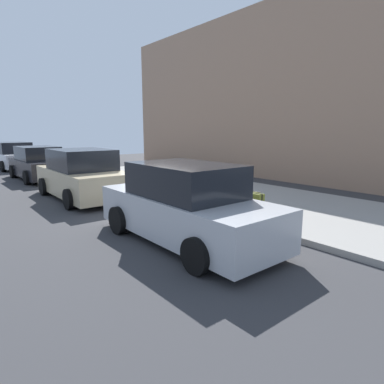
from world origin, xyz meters
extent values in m
plane|color=#333335|center=(0.00, 0.00, 0.00)|extent=(40.00, 40.00, 0.00)
cube|color=gray|center=(0.00, -2.50, 0.07)|extent=(18.00, 5.00, 0.14)
cube|color=#9E7A60|center=(0.00, -8.38, 4.11)|extent=(24.00, 3.00, 8.22)
cube|color=#59601E|center=(-4.08, -0.65, 0.44)|extent=(0.41, 0.23, 0.61)
cube|color=black|center=(-4.08, -0.65, 0.44)|extent=(0.42, 0.05, 0.62)
cylinder|color=gray|center=(-4.25, -0.65, 0.77)|extent=(0.02, 0.02, 0.04)
cylinder|color=gray|center=(-3.90, -0.65, 0.77)|extent=(0.02, 0.02, 0.04)
cylinder|color=black|center=(-4.08, -0.65, 0.79)|extent=(0.35, 0.03, 0.02)
cylinder|color=black|center=(-4.26, -0.65, 0.16)|extent=(0.04, 0.02, 0.04)
cylinder|color=black|center=(-3.90, -0.65, 0.16)|extent=(0.04, 0.02, 0.04)
cube|color=black|center=(-3.54, -0.66, 0.43)|extent=(0.44, 0.21, 0.59)
cube|color=black|center=(-3.54, -0.66, 0.43)|extent=(0.44, 0.05, 0.60)
cylinder|color=gray|center=(-3.73, -0.65, 0.83)|extent=(0.02, 0.02, 0.21)
cylinder|color=gray|center=(-3.36, -0.67, 0.83)|extent=(0.02, 0.02, 0.21)
cylinder|color=black|center=(-3.54, -0.66, 0.93)|extent=(0.37, 0.04, 0.02)
cylinder|color=black|center=(-3.74, -0.65, 0.16)|extent=(0.04, 0.02, 0.04)
cylinder|color=black|center=(-3.35, -0.67, 0.16)|extent=(0.04, 0.02, 0.04)
cube|color=#9EA0A8|center=(-2.98, -0.63, 0.48)|extent=(0.49, 0.24, 0.68)
cube|color=black|center=(-2.98, -0.63, 0.48)|extent=(0.49, 0.06, 0.69)
cylinder|color=gray|center=(-3.19, -0.62, 0.95)|extent=(0.02, 0.02, 0.26)
cylinder|color=gray|center=(-2.77, -0.64, 0.95)|extent=(0.02, 0.02, 0.26)
cylinder|color=black|center=(-2.98, -0.63, 1.08)|extent=(0.42, 0.04, 0.02)
cylinder|color=black|center=(-3.19, -0.62, 0.16)|extent=(0.04, 0.02, 0.04)
cylinder|color=black|center=(-2.76, -0.64, 0.16)|extent=(0.04, 0.02, 0.04)
cube|color=navy|center=(-2.45, -0.69, 0.44)|extent=(0.36, 0.24, 0.60)
cube|color=black|center=(-2.45, -0.69, 0.44)|extent=(0.36, 0.06, 0.61)
cylinder|color=gray|center=(-2.59, -0.68, 0.76)|extent=(0.02, 0.02, 0.04)
cylinder|color=gray|center=(-2.30, -0.70, 0.76)|extent=(0.02, 0.02, 0.04)
cylinder|color=black|center=(-2.45, -0.69, 0.78)|extent=(0.30, 0.04, 0.02)
cylinder|color=black|center=(-2.60, -0.68, 0.16)|extent=(0.04, 0.02, 0.04)
cylinder|color=black|center=(-2.30, -0.70, 0.16)|extent=(0.04, 0.02, 0.04)
cube|color=maroon|center=(-1.92, -0.74, 0.43)|extent=(0.49, 0.22, 0.58)
cube|color=black|center=(-1.92, -0.74, 0.43)|extent=(0.49, 0.06, 0.60)
cylinder|color=gray|center=(-2.13, -0.76, 0.74)|extent=(0.02, 0.02, 0.04)
cylinder|color=gray|center=(-1.71, -0.73, 0.74)|extent=(0.02, 0.02, 0.04)
cylinder|color=black|center=(-1.92, -0.74, 0.76)|extent=(0.42, 0.05, 0.02)
cylinder|color=black|center=(-2.13, -0.76, 0.16)|extent=(0.05, 0.02, 0.04)
cylinder|color=black|center=(-1.70, -0.73, 0.16)|extent=(0.05, 0.02, 0.04)
cube|color=red|center=(-1.37, -0.65, 0.42)|extent=(0.39, 0.24, 0.55)
cube|color=black|center=(-1.37, -0.65, 0.42)|extent=(0.40, 0.05, 0.56)
cylinder|color=gray|center=(-1.54, -0.64, 0.84)|extent=(0.02, 0.02, 0.30)
cylinder|color=gray|center=(-1.21, -0.65, 0.84)|extent=(0.02, 0.02, 0.30)
cylinder|color=black|center=(-1.37, -0.65, 0.99)|extent=(0.33, 0.03, 0.02)
cylinder|color=black|center=(-1.54, -0.64, 0.16)|extent=(0.04, 0.02, 0.04)
cylinder|color=black|center=(-1.20, -0.65, 0.16)|extent=(0.04, 0.02, 0.04)
cube|color=#0F606B|center=(-0.88, -0.69, 0.50)|extent=(0.38, 0.22, 0.72)
cube|color=black|center=(-0.88, -0.69, 0.50)|extent=(0.39, 0.04, 0.73)
cylinder|color=gray|center=(-1.04, -0.69, 0.95)|extent=(0.02, 0.02, 0.19)
cylinder|color=gray|center=(-0.72, -0.69, 0.95)|extent=(0.02, 0.02, 0.19)
cylinder|color=black|center=(-0.88, -0.69, 1.04)|extent=(0.32, 0.02, 0.02)
cylinder|color=black|center=(-1.04, -0.69, 0.16)|extent=(0.04, 0.02, 0.04)
cylinder|color=black|center=(-0.71, -0.69, 0.16)|extent=(0.04, 0.02, 0.04)
cube|color=#59601E|center=(-0.33, -0.72, 0.49)|extent=(0.50, 0.24, 0.71)
cube|color=black|center=(-0.33, -0.72, 0.49)|extent=(0.50, 0.06, 0.72)
cylinder|color=gray|center=(-0.54, -0.74, 0.87)|extent=(0.02, 0.02, 0.04)
cylinder|color=gray|center=(-0.11, -0.71, 0.87)|extent=(0.02, 0.02, 0.04)
cylinder|color=black|center=(-0.33, -0.72, 0.89)|extent=(0.43, 0.05, 0.02)
cylinder|color=black|center=(-0.55, -0.74, 0.16)|extent=(0.04, 0.02, 0.04)
cylinder|color=black|center=(-0.11, -0.71, 0.16)|extent=(0.04, 0.02, 0.04)
cylinder|color=#99999E|center=(0.48, -0.67, 0.45)|extent=(0.20, 0.20, 0.62)
sphere|color=#99999E|center=(0.48, -0.67, 0.81)|extent=(0.21, 0.21, 0.21)
cylinder|color=#99999E|center=(0.63, -0.67, 0.48)|extent=(0.09, 0.10, 0.09)
cylinder|color=#99999E|center=(0.33, -0.67, 0.48)|extent=(0.09, 0.10, 0.09)
cylinder|color=#333338|center=(1.27, -0.52, 0.54)|extent=(0.14, 0.14, 0.80)
cube|color=#B2B5BA|center=(-4.15, 1.75, 0.59)|extent=(4.53, 1.73, 0.83)
cube|color=black|center=(-4.15, 1.75, 1.34)|extent=(2.36, 1.58, 0.68)
cylinder|color=black|center=(-2.75, 2.62, 0.32)|extent=(0.64, 0.22, 0.64)
cylinder|color=black|center=(-2.75, 0.89, 0.32)|extent=(0.64, 0.22, 0.64)
cylinder|color=black|center=(-5.56, 2.61, 0.32)|extent=(0.64, 0.22, 0.64)
cylinder|color=black|center=(-5.55, 0.88, 0.32)|extent=(0.64, 0.22, 0.64)
cube|color=tan|center=(1.71, 1.75, 0.60)|extent=(4.60, 1.94, 0.85)
cube|color=black|center=(1.71, 1.75, 1.37)|extent=(2.40, 1.77, 0.69)
cylinder|color=black|center=(3.14, 2.70, 0.32)|extent=(0.64, 0.23, 0.64)
cylinder|color=black|center=(3.12, 0.78, 0.32)|extent=(0.64, 0.23, 0.64)
cylinder|color=black|center=(0.30, 2.72, 0.32)|extent=(0.64, 0.23, 0.64)
cylinder|color=black|center=(0.29, 0.81, 0.32)|extent=(0.64, 0.23, 0.64)
cube|color=black|center=(7.45, 1.75, 0.57)|extent=(4.50, 1.81, 0.78)
cube|color=black|center=(7.45, 1.75, 1.28)|extent=(2.35, 1.64, 0.64)
cylinder|color=black|center=(8.83, 2.66, 0.32)|extent=(0.64, 0.23, 0.64)
cylinder|color=black|center=(8.85, 0.89, 0.32)|extent=(0.64, 0.23, 0.64)
cylinder|color=black|center=(6.05, 2.62, 0.32)|extent=(0.64, 0.23, 0.64)
cylinder|color=black|center=(6.08, 0.85, 0.32)|extent=(0.64, 0.23, 0.64)
cube|color=silver|center=(13.19, 1.75, 0.58)|extent=(4.38, 2.08, 0.81)
cube|color=black|center=(13.19, 1.75, 1.31)|extent=(2.32, 1.82, 0.66)
cylinder|color=black|center=(14.57, 0.90, 0.32)|extent=(0.65, 0.26, 0.64)
cylinder|color=black|center=(11.81, 2.60, 0.32)|extent=(0.65, 0.26, 0.64)
cylinder|color=black|center=(11.92, 0.75, 0.32)|extent=(0.65, 0.26, 0.64)
camera|label=1|loc=(-9.44, 5.88, 2.37)|focal=30.24mm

